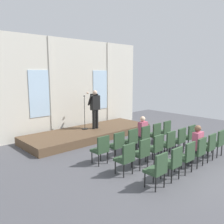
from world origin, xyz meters
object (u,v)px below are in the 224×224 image
at_px(chair_r1_c2, 156,147).
at_px(chair_r2_c3, 198,150).
at_px(speaker, 95,106).
at_px(mic_stand, 85,122).
at_px(chair_r0_c4, 155,133).
at_px(chair_r1_c4, 179,139).
at_px(chair_r0_c0, 101,148).
at_px(chair_r2_c1, 173,161).
at_px(chair_r2_c4, 208,146).
at_px(chair_r2_c0, 157,168).
at_px(chair_r1_c0, 126,157).
at_px(chair_r2_c2, 186,155).
at_px(chair_r0_c3, 143,136).
at_px(chair_r1_c1, 142,152).
at_px(chair_r1_c5, 189,135).
at_px(chair_r0_c2, 131,140).
at_px(chair_r1_c3, 168,143).
at_px(chair_r2_c5, 217,141).
at_px(audience_r2_c3, 196,143).
at_px(chair_r0_c5, 165,130).
at_px(chair_r0_c1, 117,144).
at_px(audience_r0_c3, 142,131).

xyz_separation_m(chair_r1_c2, chair_r2_c3, (0.69, -1.09, 0.00)).
xyz_separation_m(speaker, mic_stand, (-0.42, 0.23, -0.70)).
distance_m(chair_r0_c4, chair_r1_c4, 1.09).
xyz_separation_m(chair_r0_c0, chair_r1_c4, (2.76, -1.09, 0.00)).
distance_m(chair_r2_c1, chair_r2_c4, 2.07).
height_order(speaker, chair_r2_c0, speaker).
xyz_separation_m(chair_r1_c0, chair_r2_c2, (1.38, -1.09, 0.00)).
height_order(chair_r0_c0, chair_r1_c0, same).
relative_size(chair_r0_c3, chair_r2_c4, 1.00).
distance_m(chair_r1_c1, chair_r1_c5, 2.76).
height_order(chair_r0_c2, chair_r2_c4, same).
height_order(speaker, mic_stand, speaker).
bearing_deg(chair_r2_c0, chair_r0_c2, 57.72).
xyz_separation_m(chair_r1_c4, chair_r2_c4, (0.00, -1.09, 0.00)).
xyz_separation_m(mic_stand, chair_r1_c3, (0.43, -4.19, -0.14)).
bearing_deg(speaker, chair_r2_c5, -74.57).
relative_size(chair_r0_c0, audience_r2_c3, 0.72).
relative_size(chair_r0_c5, chair_r1_c2, 1.00).
bearing_deg(chair_r0_c4, chair_r0_c2, 180.00).
relative_size(chair_r1_c1, chair_r2_c3, 1.00).
xyz_separation_m(chair_r0_c1, chair_r2_c4, (2.07, -2.18, 0.00)).
height_order(chair_r0_c5, chair_r2_c1, same).
bearing_deg(audience_r2_c3, chair_r0_c1, 123.27).
distance_m(chair_r0_c1, chair_r2_c1, 2.18).
height_order(chair_r1_c0, chair_r2_c5, same).
bearing_deg(chair_r2_c1, chair_r0_c4, 46.55).
bearing_deg(chair_r1_c0, chair_r0_c4, 21.59).
relative_size(chair_r0_c0, chair_r1_c4, 1.00).
relative_size(chair_r0_c1, chair_r2_c2, 1.00).
bearing_deg(chair_r2_c4, chair_r1_c2, 141.63).
xyz_separation_m(chair_r1_c1, chair_r2_c2, (0.69, -1.09, 0.00)).
xyz_separation_m(chair_r0_c2, chair_r1_c5, (2.07, -1.09, 0.00)).
xyz_separation_m(chair_r0_c1, audience_r0_c3, (1.38, 0.08, 0.19)).
xyz_separation_m(chair_r1_c3, chair_r1_c5, (1.38, 0.00, 0.00)).
bearing_deg(chair_r0_c0, speaker, 54.42).
xyz_separation_m(speaker, audience_r0_c3, (0.02, -2.78, -0.65)).
relative_size(chair_r0_c4, audience_r2_c3, 0.72).
xyz_separation_m(chair_r2_c1, chair_r2_c3, (1.38, 0.00, 0.00)).
bearing_deg(chair_r2_c4, chair_r2_c2, 180.00).
height_order(audience_r0_c3, chair_r1_c0, audience_r0_c3).
bearing_deg(chair_r1_c1, chair_r2_c0, -122.28).
xyz_separation_m(chair_r0_c0, chair_r2_c1, (0.69, -2.18, 0.00)).
height_order(chair_r0_c3, chair_r2_c2, same).
relative_size(speaker, chair_r0_c0, 1.89).
distance_m(chair_r0_c4, chair_r1_c2, 1.76).
bearing_deg(mic_stand, chair_r0_c0, -117.78).
distance_m(chair_r0_c1, audience_r2_c3, 2.52).
height_order(mic_stand, chair_r1_c5, mic_stand).
bearing_deg(chair_r2_c2, chair_r0_c2, 90.00).
bearing_deg(chair_r2_c3, chair_r2_c4, 0.00).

